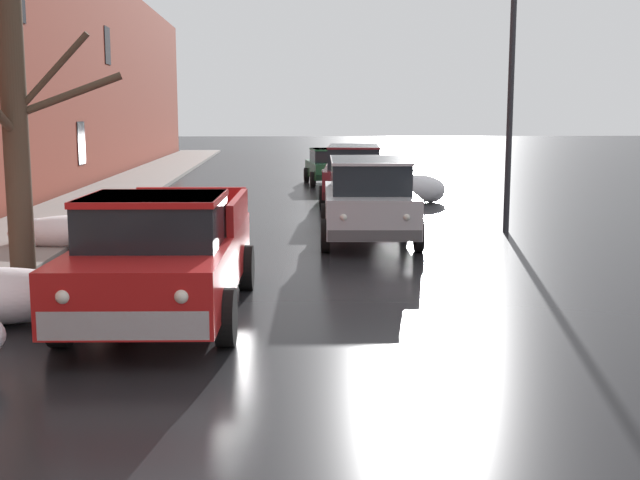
# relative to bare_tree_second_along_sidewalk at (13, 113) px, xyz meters

# --- Properties ---
(left_sidewalk_slab) EXTENTS (2.86, 80.00, 0.14)m
(left_sidewalk_slab) POSITION_rel_bare_tree_second_along_sidewalk_xyz_m (-1.59, 7.70, -2.73)
(left_sidewalk_slab) COLOR gray
(left_sidewalk_slab) RESTS_ON ground
(snow_bank_mid_block_left) EXTENTS (2.85, 1.46, 0.71)m
(snow_bank_mid_block_left) POSITION_rel_bare_tree_second_along_sidewalk_xyz_m (-0.18, 3.94, -2.45)
(snow_bank_mid_block_left) COLOR white
(snow_bank_mid_block_left) RESTS_ON ground
(snow_bank_near_corner_right) EXTENTS (1.78, 1.13, 0.84)m
(snow_bank_near_corner_right) POSITION_rel_bare_tree_second_along_sidewalk_xyz_m (8.39, 20.97, -2.41)
(snow_bank_near_corner_right) COLOR white
(snow_bank_near_corner_right) RESTS_ON ground
(snow_bank_far_right_pile) EXTENTS (1.79, 1.01, 0.89)m
(snow_bank_far_right_pile) POSITION_rel_bare_tree_second_along_sidewalk_xyz_m (8.54, 12.43, -2.39)
(snow_bank_far_right_pile) COLOR white
(snow_bank_far_right_pile) RESTS_ON ground
(bare_tree_second_along_sidewalk) EXTENTS (2.68, 3.49, 5.90)m
(bare_tree_second_along_sidewalk) POSITION_rel_bare_tree_second_along_sidewalk_xyz_m (0.00, 0.00, 0.00)
(bare_tree_second_along_sidewalk) COLOR #4C3D2D
(bare_tree_second_along_sidewalk) RESTS_ON ground
(pickup_truck_red_approaching_near_lane) EXTENTS (2.37, 5.47, 1.76)m
(pickup_truck_red_approaching_near_lane) POSITION_rel_bare_tree_second_along_sidewalk_xyz_m (2.52, -1.87, -1.92)
(pickup_truck_red_approaching_near_lane) COLOR red
(pickup_truck_red_approaching_near_lane) RESTS_ON ground
(suv_silver_parked_kerbside_close) EXTENTS (2.28, 4.75, 1.82)m
(suv_silver_parked_kerbside_close) POSITION_rel_bare_tree_second_along_sidewalk_xyz_m (6.10, 4.75, -1.81)
(suv_silver_parked_kerbside_close) COLOR #B7B7BC
(suv_silver_parked_kerbside_close) RESTS_ON ground
(suv_maroon_parked_kerbside_mid) EXTENTS (2.35, 4.90, 1.82)m
(suv_maroon_parked_kerbside_mid) POSITION_rel_bare_tree_second_along_sidewalk_xyz_m (6.49, 12.41, -1.81)
(suv_maroon_parked_kerbside_mid) COLOR maroon
(suv_maroon_parked_kerbside_mid) RESTS_ON ground
(sedan_green_parked_far_down_block) EXTENTS (2.08, 3.97, 1.42)m
(sedan_green_parked_far_down_block) POSITION_rel_bare_tree_second_along_sidewalk_xyz_m (6.22, 19.36, -2.05)
(sedan_green_parked_far_down_block) COLOR #1E5633
(sedan_green_parked_far_down_block) RESTS_ON ground
(street_lamp_post) EXTENTS (0.44, 0.24, 6.03)m
(street_lamp_post) POSITION_rel_bare_tree_second_along_sidewalk_xyz_m (9.54, 5.89, 0.57)
(street_lamp_post) COLOR #28282D
(street_lamp_post) RESTS_ON ground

